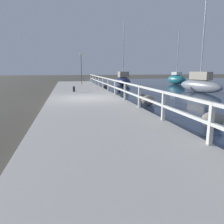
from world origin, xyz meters
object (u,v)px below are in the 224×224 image
object	(u,v)px
mooring_bollard	(74,89)
sailboat_gray	(200,84)
sailboat_teal	(176,79)
sailboat_navy	(123,80)
dock_lamp	(81,60)

from	to	relation	value
mooring_bollard	sailboat_gray	bearing A→B (deg)	0.52
sailboat_gray	mooring_bollard	bearing A→B (deg)	171.88
sailboat_teal	mooring_bollard	bearing A→B (deg)	-156.51
sailboat_gray	sailboat_navy	bearing A→B (deg)	104.88
sailboat_teal	sailboat_navy	bearing A→B (deg)	165.95
mooring_bollard	sailboat_gray	size ratio (longest dim) A/B	0.06
mooring_bollard	sailboat_teal	world-z (taller)	sailboat_teal
mooring_bollard	dock_lamp	xyz separation A→B (m)	(1.14, 8.13, 2.39)
sailboat_gray	sailboat_teal	distance (m)	9.90
mooring_bollard	sailboat_gray	distance (m)	10.65
mooring_bollard	sailboat_gray	xyz separation A→B (m)	(10.65, 0.10, 0.21)
dock_lamp	mooring_bollard	bearing A→B (deg)	-97.97
mooring_bollard	dock_lamp	distance (m)	8.55
dock_lamp	sailboat_teal	bearing A→B (deg)	6.74
mooring_bollard	dock_lamp	bearing A→B (deg)	82.03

